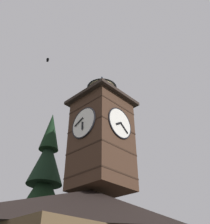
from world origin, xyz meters
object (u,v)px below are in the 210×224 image
(clock_tower, at_px, (102,134))
(moon, at_px, (47,182))
(flying_bird_high, at_px, (48,60))
(pine_tree_behind, at_px, (41,207))

(clock_tower, relative_size, moon, 4.28)
(moon, height_order, flying_bird_high, flying_bird_high)
(moon, distance_m, flying_bird_high, 30.87)
(pine_tree_behind, height_order, moon, moon)
(clock_tower, xyz_separation_m, moon, (-14.64, -28.50, 6.11))
(pine_tree_behind, distance_m, moon, 28.15)
(clock_tower, xyz_separation_m, pine_tree_behind, (-0.04, -6.69, -4.09))
(pine_tree_behind, height_order, flying_bird_high, flying_bird_high)
(clock_tower, bearing_deg, pine_tree_behind, -90.33)
(clock_tower, height_order, flying_bird_high, flying_bird_high)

